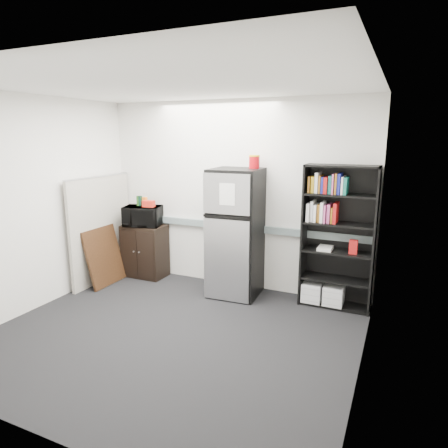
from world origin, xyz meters
name	(u,v)px	position (x,y,z in m)	size (l,w,h in m)	color
floor	(173,334)	(0.00, 0.00, 0.00)	(4.00, 4.00, 0.00)	black
wall_back	(234,196)	(0.00, 1.75, 1.35)	(4.00, 0.02, 2.70)	white
wall_right	(368,237)	(2.00, 0.00, 1.35)	(0.02, 3.50, 2.70)	white
wall_left	(34,205)	(-2.00, 0.00, 1.35)	(0.02, 3.50, 2.70)	white
ceiling	(165,84)	(0.00, 0.00, 2.70)	(4.00, 3.50, 0.02)	white
electrical_raceway	(233,226)	(0.00, 1.72, 0.90)	(3.92, 0.05, 0.10)	gray
wall_note	(212,181)	(-0.35, 1.74, 1.55)	(0.14, 0.00, 0.10)	white
bookshelf	(336,234)	(1.51, 1.57, 0.97)	(0.90, 0.34, 1.85)	black
cubicle_partition	(101,229)	(-1.90, 1.08, 0.81)	(0.06, 1.30, 1.62)	#A19C8F
cabinet	(145,251)	(-1.42, 1.50, 0.41)	(0.66, 0.44, 0.82)	black
microwave	(143,216)	(-1.42, 1.48, 0.98)	(0.56, 0.38, 0.31)	black
snack_box_a	(139,201)	(-1.50, 1.52, 1.21)	(0.07, 0.05, 0.15)	#215117
snack_box_b	(140,201)	(-1.49, 1.52, 1.21)	(0.07, 0.05, 0.15)	#0B3221
snack_box_c	(145,202)	(-1.40, 1.52, 1.20)	(0.07, 0.05, 0.14)	orange
snack_bag	(149,204)	(-1.29, 1.47, 1.18)	(0.18, 0.10, 0.10)	red
refrigerator	(236,233)	(0.18, 1.42, 0.89)	(0.70, 0.73, 1.77)	black
coffee_can	(254,161)	(0.38, 1.55, 1.87)	(0.15, 0.15, 0.20)	#AE080F
framed_poster	(104,256)	(-1.77, 0.95, 0.44)	(0.24, 0.68, 0.86)	black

